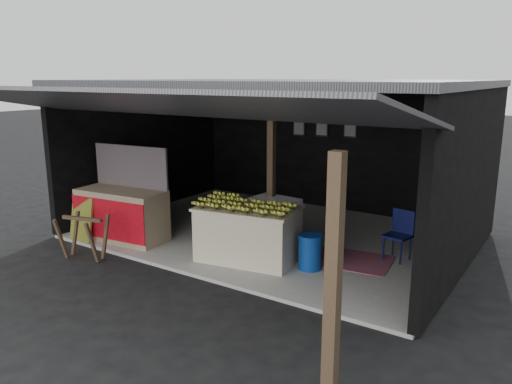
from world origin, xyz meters
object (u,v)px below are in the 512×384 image
Objects in this scene: neighbor_stall at (122,212)px; white_crate at (275,223)px; sawhorse at (83,233)px; plastic_chair at (400,231)px; water_barrel at (310,253)px; banana_table at (248,233)px.

white_crate is at bearing 17.96° from neighbor_stall.
plastic_chair is (4.54, 2.90, 0.08)m from sawhorse.
white_crate is 1.10× the size of sawhorse.
sawhorse is at bearing -154.97° from water_barrel.
neighbor_stall is 1.04m from sawhorse.
white_crate reaches higher than water_barrel.
plastic_chair is (2.11, 1.46, 0.04)m from banana_table.
water_barrel is 1.65m from plastic_chair.
neighbor_stall is 2.10× the size of plastic_chair.
banana_table is 2.63m from neighbor_stall.
sawhorse is (0.17, -1.02, -0.11)m from neighbor_stall.
banana_table is at bearing -87.63° from white_crate.
sawhorse is at bearing -132.50° from white_crate.
plastic_chair is at bearing 15.32° from neighbor_stall.
neighbor_stall reaches higher than banana_table.
banana_table is at bearing 2.74° from neighbor_stall.
sawhorse is 5.38m from plastic_chair.
banana_table is 3.32× the size of water_barrel.
neighbor_stall is at bearing -170.52° from water_barrel.
neighbor_stall is (-2.60, -0.42, 0.07)m from banana_table.
water_barrel is at bearing 9.88° from sawhorse.
plastic_chair reaches higher than sawhorse.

